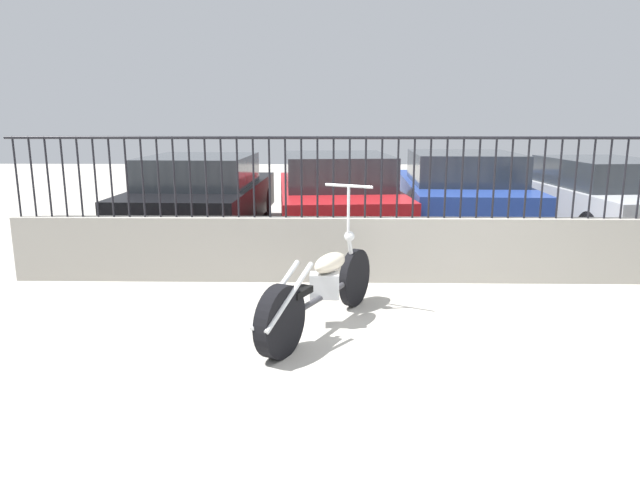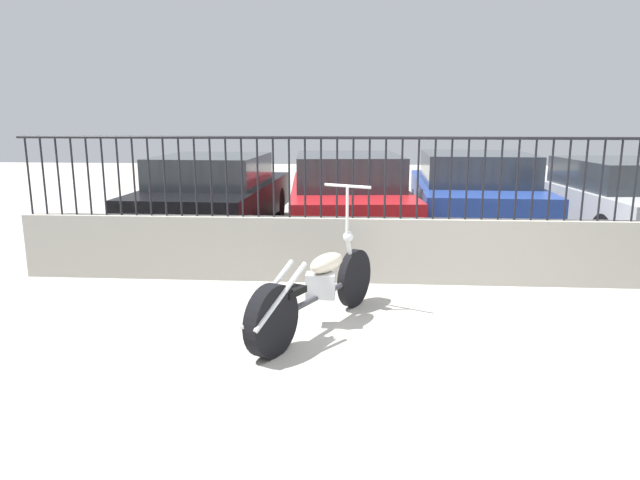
# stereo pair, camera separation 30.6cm
# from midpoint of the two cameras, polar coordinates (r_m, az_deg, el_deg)

# --- Properties ---
(ground_plane) EXTENTS (40.00, 40.00, 0.00)m
(ground_plane) POSITION_cam_midpoint_polar(r_m,az_deg,el_deg) (4.98, 13.19, -11.77)
(ground_plane) COLOR #ADA89E
(low_wall) EXTENTS (10.17, 0.18, 0.80)m
(low_wall) POSITION_cam_midpoint_polar(r_m,az_deg,el_deg) (7.08, 9.43, -0.99)
(low_wall) COLOR #9E998E
(low_wall) RESTS_ON ground_plane
(fence_railing) EXTENTS (10.17, 0.04, 0.97)m
(fence_railing) POSITION_cam_midpoint_polar(r_m,az_deg,el_deg) (6.92, 9.73, 7.34)
(fence_railing) COLOR black
(fence_railing) RESTS_ON low_wall
(motorcycle_dark_grey) EXTENTS (1.09, 1.98, 1.34)m
(motorcycle_dark_grey) POSITION_cam_midpoint_polar(r_m,az_deg,el_deg) (5.37, -1.96, -5.25)
(motorcycle_dark_grey) COLOR black
(motorcycle_dark_grey) RESTS_ON ground_plane
(car_black) EXTENTS (2.00, 4.38, 1.36)m
(car_black) POSITION_cam_midpoint_polar(r_m,az_deg,el_deg) (10.01, -12.49, 4.42)
(car_black) COLOR black
(car_black) RESTS_ON ground_plane
(car_red) EXTENTS (2.26, 4.64, 1.39)m
(car_red) POSITION_cam_midpoint_polar(r_m,az_deg,el_deg) (9.72, 0.71, 4.54)
(car_red) COLOR black
(car_red) RESTS_ON ground_plane
(car_blue) EXTENTS (2.00, 4.16, 1.42)m
(car_blue) POSITION_cam_midpoint_polar(r_m,az_deg,el_deg) (10.00, 13.00, 4.54)
(car_blue) COLOR black
(car_blue) RESTS_ON ground_plane
(car_silver) EXTENTS (2.09, 4.55, 1.32)m
(car_silver) POSITION_cam_midpoint_polar(r_m,az_deg,el_deg) (10.70, 25.13, 3.96)
(car_silver) COLOR black
(car_silver) RESTS_ON ground_plane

